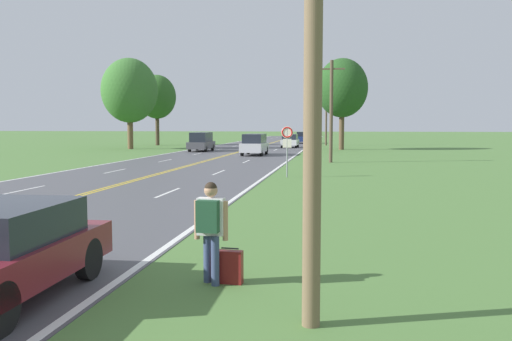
# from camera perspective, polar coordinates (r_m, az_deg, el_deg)

# --- Properties ---
(hitchhiker_person) EXTENTS (0.58, 0.43, 1.71)m
(hitchhiker_person) POSITION_cam_1_polar(r_m,az_deg,el_deg) (9.00, -4.83, -5.45)
(hitchhiker_person) COLOR #38476B
(hitchhiker_person) RESTS_ON ground
(suitcase) EXTENTS (0.43, 0.20, 0.61)m
(suitcase) POSITION_cam_1_polar(r_m,az_deg,el_deg) (9.20, -2.75, -10.11)
(suitcase) COLOR maroon
(suitcase) RESTS_ON ground
(traffic_sign) EXTENTS (0.60, 0.10, 2.56)m
(traffic_sign) POSITION_cam_1_polar(r_m,az_deg,el_deg) (27.22, 3.29, 3.34)
(traffic_sign) COLOR gray
(traffic_sign) RESTS_ON ground
(utility_pole_midground) EXTENTS (1.80, 0.24, 7.08)m
(utility_pole_midground) POSITION_cam_1_polar(r_m,az_deg,el_deg) (38.18, 7.93, 6.37)
(utility_pole_midground) COLOR brown
(utility_pole_midground) RESTS_ON ground
(utility_pole_far) EXTENTS (1.80, 0.24, 9.33)m
(utility_pole_far) POSITION_cam_1_polar(r_m,az_deg,el_deg) (69.37, 7.41, 6.62)
(utility_pole_far) COLOR brown
(utility_pole_far) RESTS_ON ground
(tree_left_verge) EXTENTS (6.02, 6.02, 9.77)m
(tree_left_verge) POSITION_cam_1_polar(r_m,az_deg,el_deg) (60.42, -13.18, 8.19)
(tree_left_verge) COLOR brown
(tree_left_verge) RESTS_ON ground
(tree_behind_sign) EXTENTS (4.82, 4.82, 8.94)m
(tree_behind_sign) POSITION_cam_1_polar(r_m,az_deg,el_deg) (70.48, -10.39, 7.62)
(tree_behind_sign) COLOR #473828
(tree_behind_sign) RESTS_ON ground
(tree_mid_treeline) EXTENTS (5.35, 5.35, 9.55)m
(tree_mid_treeline) POSITION_cam_1_polar(r_m,az_deg,el_deg) (57.98, 9.06, 8.56)
(tree_mid_treeline) COLOR brown
(tree_mid_treeline) RESTS_ON ground
(car_maroon_sedan_approaching) EXTENTS (1.93, 4.17, 1.45)m
(car_maroon_sedan_approaching) POSITION_cam_1_polar(r_m,az_deg,el_deg) (9.09, -25.38, -7.65)
(car_maroon_sedan_approaching) COLOR black
(car_maroon_sedan_approaching) RESTS_ON ground
(car_silver_van_mid_near) EXTENTS (1.87, 4.86, 1.84)m
(car_silver_van_mid_near) POSITION_cam_1_polar(r_m,az_deg,el_deg) (46.84, -0.15, 2.80)
(car_silver_van_mid_near) COLOR black
(car_silver_van_mid_near) RESTS_ON ground
(car_dark_grey_van_mid_far) EXTENTS (1.88, 4.90, 1.87)m
(car_dark_grey_van_mid_far) POSITION_cam_1_polar(r_m,az_deg,el_deg) (54.16, -5.78, 3.05)
(car_dark_grey_van_mid_far) COLOR black
(car_dark_grey_van_mid_far) RESTS_ON ground
(car_white_hatchback_receding) EXTENTS (1.84, 3.84, 1.55)m
(car_white_hatchback_receding) POSITION_cam_1_polar(r_m,az_deg,el_deg) (62.34, 3.61, 3.18)
(car_white_hatchback_receding) COLOR black
(car_white_hatchback_receding) RESTS_ON ground
(car_dark_blue_hatchback_distant) EXTENTS (2.05, 4.21, 1.62)m
(car_dark_blue_hatchback_distant) POSITION_cam_1_polar(r_m,az_deg,el_deg) (76.78, 4.97, 3.50)
(car_dark_blue_hatchback_distant) COLOR black
(car_dark_blue_hatchback_distant) RESTS_ON ground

